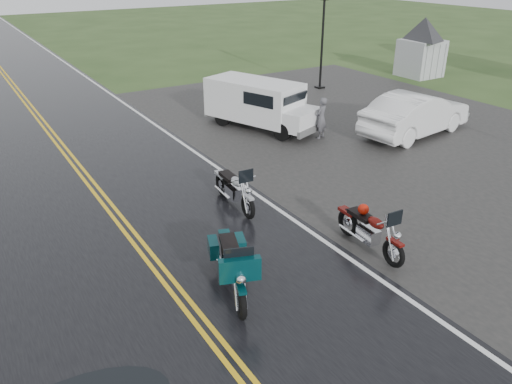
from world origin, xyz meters
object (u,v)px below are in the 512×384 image
Objects in this scene: motorcycle_teal at (241,288)px; van_white at (283,116)px; lamp_post_far_right at (322,41)px; person_at_van at (321,119)px; motorcycle_red at (395,243)px; motorcycle_silver at (248,198)px; sedan_white at (416,115)px; visitor_center at (424,32)px.

motorcycle_teal is 10.08m from van_white.
person_at_van is at bearing -128.54° from lamp_post_far_right.
motorcycle_red is 0.89× the size of motorcycle_teal.
van_white is (6.38, 7.81, 0.23)m from motorcycle_teal.
lamp_post_far_right is at bearing 60.30° from motorcycle_red.
van_white is at bearing -138.06° from lamp_post_far_right.
motorcycle_red is at bearing -128.65° from van_white.
van_white is (4.24, 4.55, 0.29)m from motorcycle_silver.
motorcycle_red is 8.55m from van_white.
motorcycle_red is 0.45× the size of sedan_white.
motorcycle_teal is 1.59× the size of person_at_van.
lamp_post_far_right is (1.63, 7.71, 1.59)m from sedan_white.
van_white is (2.72, 8.11, 0.30)m from motorcycle_red.
motorcycle_teal is 10.64m from person_at_van.
visitor_center is 10.45× the size of person_at_van.
van_white reaches higher than person_at_van.
motorcycle_teal is at bearing 110.27° from sedan_white.
motorcycle_teal is 18.55m from lamp_post_far_right.
visitor_center reaches higher than sedan_white.
motorcycle_teal is at bearing -133.26° from lamp_post_far_right.
lamp_post_far_right is (6.28, 5.65, 1.45)m from van_white.
sedan_white is at bearing -44.01° from van_white.
sedan_white is 1.02× the size of lamp_post_far_right.
van_white is (-12.92, -5.00, -1.45)m from visitor_center.
motorcycle_teal is (-19.29, -12.81, -1.68)m from visitor_center.
person_at_van is (4.10, 7.59, 0.12)m from motorcycle_red.
motorcycle_teal is 0.51× the size of lamp_post_far_right.
person_at_van is at bearing 57.50° from sedan_white.
visitor_center is 6.58× the size of motorcycle_teal.
visitor_center reaches higher than van_white.
van_white reaches higher than motorcycle_red.
lamp_post_far_right is (4.91, 6.16, 1.63)m from person_at_van.
visitor_center is 6.67m from lamp_post_far_right.
motorcycle_silver is 9.24m from sedan_white.
motorcycle_silver is 0.46× the size of van_white.
person_at_van reaches higher than motorcycle_red.
visitor_center is 13.93m from van_white.
visitor_center is at bearing 1.08° from van_white.
van_white is 1.00× the size of lamp_post_far_right.
person_at_van is 0.31× the size of sedan_white.
motorcycle_red is 3.86m from motorcycle_silver.
van_white is at bearing 58.86° from sedan_white.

